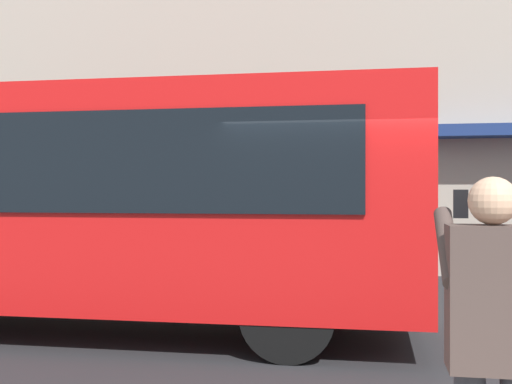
% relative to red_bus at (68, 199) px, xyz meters
% --- Properties ---
extents(ground_plane, '(60.00, 60.00, 0.00)m').
position_rel_red_bus_xyz_m(ground_plane, '(-3.61, 0.24, -1.68)').
color(ground_plane, '#232326').
extents(building_facade_far, '(28.00, 1.55, 12.00)m').
position_rel_red_bus_xyz_m(building_facade_far, '(-3.62, -6.56, 4.30)').
color(building_facade_far, '#A89E8E').
rests_on(building_facade_far, ground_plane).
extents(red_bus, '(9.05, 2.54, 3.08)m').
position_rel_red_bus_xyz_m(red_bus, '(0.00, 0.00, 0.00)').
color(red_bus, red).
rests_on(red_bus, ground_plane).
extents(pedestrian_photographer, '(0.53, 0.52, 1.70)m').
position_rel_red_bus_xyz_m(pedestrian_photographer, '(-4.43, 4.67, -0.54)').
color(pedestrian_photographer, '#2D2D33').
rests_on(pedestrian_photographer, sidewalk_curb).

